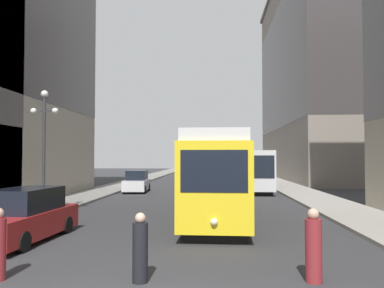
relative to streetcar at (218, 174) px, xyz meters
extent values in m
cube|color=gray|center=(-9.70, 27.42, -2.03)|extent=(3.38, 120.00, 0.15)
cube|color=gray|center=(6.81, 27.42, -2.03)|extent=(3.38, 120.00, 0.15)
cube|color=black|center=(0.00, 0.01, -1.93)|extent=(2.50, 12.17, 0.35)
cube|color=yellow|center=(0.00, 0.01, -0.20)|extent=(2.92, 13.24, 3.10)
cube|color=black|center=(0.00, 0.01, 0.50)|extent=(2.94, 12.71, 1.08)
cube|color=silver|center=(0.00, 0.01, 1.57)|extent=(2.71, 12.97, 0.44)
cube|color=black|center=(-0.16, -6.56, 0.34)|extent=(2.21, 0.13, 1.40)
sphere|color=#F2EACC|center=(-0.16, -6.63, -1.30)|extent=(0.24, 0.24, 0.24)
cube|color=black|center=(3.23, 15.93, -1.93)|extent=(2.39, 11.10, 0.35)
cube|color=silver|center=(3.23, 15.93, -0.20)|extent=(2.79, 12.07, 3.10)
cube|color=black|center=(3.23, 15.93, 0.34)|extent=(2.81, 11.59, 1.30)
cube|color=black|center=(3.12, 9.94, 0.11)|extent=(2.31, 0.12, 1.71)
cylinder|color=black|center=(-7.48, -4.57, -1.78)|extent=(0.22, 0.65, 0.64)
cylinder|color=black|center=(-5.94, -7.75, -1.78)|extent=(0.22, 0.65, 0.64)
cylinder|color=black|center=(-5.77, -4.67, -1.78)|extent=(0.22, 0.65, 0.64)
cube|color=maroon|center=(-6.71, -6.16, -1.50)|extent=(2.08, 5.08, 0.84)
cube|color=black|center=(-6.70, -6.04, -0.68)|extent=(1.74, 2.83, 0.80)
cylinder|color=black|center=(-7.50, 12.06, -1.78)|extent=(0.21, 0.65, 0.64)
cylinder|color=black|center=(-7.63, 14.74, -1.78)|extent=(0.21, 0.65, 0.64)
cylinder|color=black|center=(-5.79, 12.15, -1.78)|extent=(0.21, 0.65, 0.64)
cylinder|color=black|center=(-5.93, 14.82, -1.78)|extent=(0.21, 0.65, 0.64)
cube|color=silver|center=(-6.71, 13.44, -1.50)|extent=(2.02, 4.41, 0.84)
cube|color=black|center=(-6.72, 13.55, -0.68)|extent=(1.70, 2.45, 0.80)
cylinder|color=maroon|center=(2.15, -10.15, -1.37)|extent=(0.38, 0.38, 1.46)
sphere|color=tan|center=(2.15, -10.15, -0.52)|extent=(0.26, 0.26, 0.26)
cylinder|color=black|center=(-1.86, -10.39, -1.41)|extent=(0.36, 0.36, 1.37)
sphere|color=tan|center=(-1.86, -10.39, -0.62)|extent=(0.25, 0.25, 0.25)
cylinder|color=#333338|center=(-8.61, -0.43, 0.93)|extent=(0.16, 0.16, 5.75)
sphere|color=white|center=(-8.61, -0.43, 3.96)|extent=(0.36, 0.36, 0.36)
sphere|color=white|center=(-9.16, -0.43, 3.11)|extent=(0.31, 0.31, 0.31)
sphere|color=white|center=(-8.06, -0.43, 3.11)|extent=(0.31, 0.31, 0.31)
cube|color=#333338|center=(-8.61, -0.43, 3.11)|extent=(1.10, 0.06, 0.06)
cube|color=slate|center=(14.68, 26.15, 11.71)|extent=(12.35, 17.38, 27.62)
cube|color=#3D3838|center=(14.68, 26.15, 13.09)|extent=(12.39, 17.42, 16.57)
cube|color=slate|center=(14.59, 40.75, 11.63)|extent=(12.18, 22.73, 27.46)
cube|color=#3D3838|center=(14.59, 40.75, 13.01)|extent=(12.22, 22.77, 16.48)
camera|label=1|loc=(-0.13, -19.49, 0.78)|focal=36.86mm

